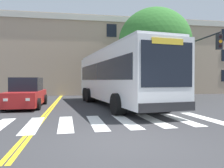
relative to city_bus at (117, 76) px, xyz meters
The scene contains 10 objects.
ground_plane 8.63m from the city_bus, 100.12° to the right, with size 120.00×120.00×0.00m, color #303033.
crosswalk 6.29m from the city_bus, 114.24° to the right, with size 11.27×3.55×0.01m.
lane_line_yellow_inner 9.69m from the city_bus, 116.01° to the left, with size 0.12×36.00×0.01m, color gold.
lane_line_yellow_outer 9.63m from the city_bus, 115.13° to the left, with size 0.12×36.00×0.01m, color gold.
city_bus is the anchor object (origin of this frame).
car_red_near_lane 5.72m from the city_bus, behind, with size 2.05×4.83×1.81m.
car_tan_far_lane 4.28m from the city_bus, 14.29° to the left, with size 2.35×4.25×1.80m.
traffic_light_near_corner 7.08m from the city_bus, 10.94° to the left, with size 0.50×4.38×5.32m.
street_tree_curbside_large 6.84m from the city_bus, 46.13° to the left, with size 6.46×6.23×7.97m.
building_facade 13.83m from the city_bus, 84.47° to the left, with size 34.96×7.72×8.76m.
Camera 1 is at (-1.24, -5.65, 1.66)m, focal length 35.00 mm.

